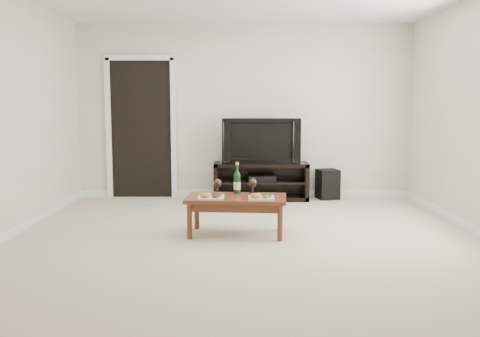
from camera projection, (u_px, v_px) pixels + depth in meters
The scene contains 13 objects.
floor at pixel (245, 243), 5.45m from camera, with size 5.50×5.50×0.00m, color beige.
back_wall at pixel (244, 111), 8.04m from camera, with size 5.00×0.04×2.60m, color silver.
doorway at pixel (141, 130), 8.04m from camera, with size 0.90×0.02×2.05m, color black.
media_console at pixel (261, 181), 7.89m from camera, with size 1.38×0.45×0.55m, color black.
television at pixel (261, 140), 7.82m from camera, with size 1.14×0.15×0.66m, color black.
av_receiver at pixel (262, 178), 7.87m from camera, with size 0.40×0.30×0.08m, color black.
subwoofer at pixel (328, 184), 7.97m from camera, with size 0.29×0.29×0.44m, color black.
coffee_table at pixel (236, 216), 5.78m from camera, with size 1.07×0.58×0.42m, color brown.
plate_left at pixel (211, 195), 5.65m from camera, with size 0.27×0.27×0.07m, color white.
plate_right at pixel (261, 195), 5.62m from camera, with size 0.27×0.27×0.07m, color white.
wine_bottle at pixel (237, 178), 5.93m from camera, with size 0.07×0.07×0.35m, color #0F3A18.
goblet_left at pixel (218, 186), 5.90m from camera, with size 0.09×0.09×0.17m, color #32241B, non-canonical shape.
goblet_right at pixel (253, 186), 5.94m from camera, with size 0.09×0.09×0.17m, color #32241B, non-canonical shape.
Camera 1 is at (-0.04, -5.31, 1.41)m, focal length 40.00 mm.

